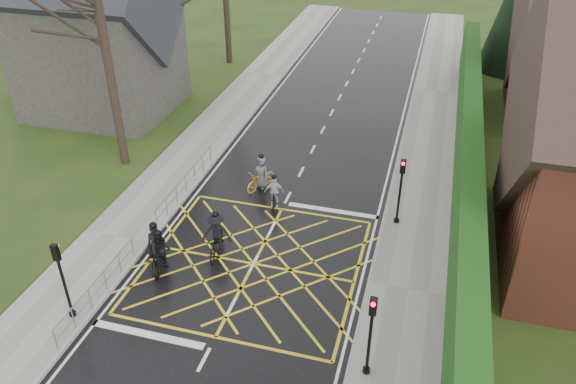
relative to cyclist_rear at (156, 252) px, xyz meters
The scene contains 18 objects.
ground 3.80m from the cyclist_rear, 17.10° to the left, with size 120.00×120.00×0.00m, color #1F3311.
road 3.80m from the cyclist_rear, 17.10° to the left, with size 9.00×80.00×0.01m, color black.
sidewalk_right 9.66m from the cyclist_rear, ahead, with size 3.00×80.00×0.15m, color gray.
sidewalk_left 2.72m from the cyclist_rear, 155.54° to the left, with size 3.00×80.00×0.15m, color gray.
stone_wall 13.37m from the cyclist_rear, 32.08° to the left, with size 0.50×38.00×0.70m, color slate.
hedge 13.45m from the cyclist_rear, 32.08° to the left, with size 0.90×38.00×2.80m, color #143A0F.
church 17.00m from the cyclist_rear, 127.23° to the left, with size 8.80×7.80×11.00m.
tree_near 11.51m from the cyclist_rear, 127.36° to the left, with size 9.24×9.24×11.44m.
railing_south 2.63m from the cyclist_rear, 114.06° to the right, with size 0.05×5.04×1.03m.
railing_north 5.21m from the cyclist_rear, 101.86° to the left, with size 0.05×6.04×1.03m.
traffic_light_ne 10.22m from the cyclist_rear, 31.39° to the left, with size 0.24×0.31×3.21m.
traffic_light_se 9.27m from the cyclist_rear, 19.68° to the right, with size 0.24×0.31×3.21m.
traffic_light_sw 3.85m from the cyclist_rear, 114.14° to the right, with size 0.24×0.31×3.21m.
cyclist_rear is the anchor object (origin of this frame).
cyclist_back 0.25m from the cyclist_rear, 19.14° to the right, with size 0.98×1.84×1.77m.
cyclist_mid 2.40m from the cyclist_rear, 35.99° to the left, with size 1.26×2.11×1.97m.
cyclist_front 6.09m from the cyclist_rear, 58.55° to the left, with size 0.96×1.72×1.66m.
cyclist_lead 6.96m from the cyclist_rear, 72.22° to the left, with size 1.36×1.95×1.80m.
Camera 1 is at (5.93, -16.19, 14.13)m, focal length 35.00 mm.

